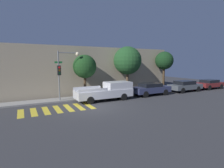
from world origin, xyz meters
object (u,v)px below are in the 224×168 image
sedan_far_end (210,84)px  tree_far_end (164,61)px  pickup_truck (107,91)px  sedan_near_corner (151,89)px  tree_near_corner (85,67)px  sedan_middle (185,86)px  traffic_light_pole (64,68)px  tree_midblock (127,61)px

sedan_far_end → tree_far_end: bearing=163.0°
pickup_truck → tree_far_end: bearing=12.4°
pickup_truck → sedan_far_end: size_ratio=1.33×
pickup_truck → tree_far_end: 10.21m
sedan_near_corner → tree_near_corner: 7.94m
pickup_truck → tree_far_end: tree_far_end is taller
sedan_middle → tree_near_corner: size_ratio=1.01×
sedan_far_end → tree_far_end: 7.86m
pickup_truck → sedan_far_end: (16.35, 0.00, -0.18)m
sedan_middle → tree_far_end: (-1.75, 2.09, 3.21)m
sedan_middle → tree_near_corner: (-12.89, 2.09, 2.56)m
sedan_near_corner → sedan_far_end: 10.77m
traffic_light_pole → pickup_truck: bearing=-17.6°
sedan_middle → tree_far_end: bearing=129.9°
sedan_far_end → pickup_truck: bearing=-180.0°
sedan_far_end → tree_midblock: bearing=170.6°
traffic_light_pole → sedan_middle: bearing=-4.7°
sedan_middle → sedan_far_end: size_ratio=1.08×
sedan_far_end → tree_near_corner: tree_near_corner is taller
pickup_truck → sedan_middle: pickup_truck is taller
sedan_near_corner → sedan_far_end: sedan_near_corner is taller
pickup_truck → sedan_near_corner: bearing=0.0°
tree_midblock → tree_near_corner: bearing=180.0°
pickup_truck → sedan_near_corner: size_ratio=1.24×
tree_far_end → traffic_light_pole: bearing=-176.5°
sedan_far_end → tree_near_corner: bearing=173.4°
pickup_truck → sedan_middle: 11.26m
sedan_middle → tree_midblock: 8.49m
pickup_truck → traffic_light_pole: bearing=162.4°
pickup_truck → tree_midblock: (3.69, 2.09, 3.08)m
sedan_near_corner → tree_midblock: bearing=132.1°
tree_far_end → sedan_far_end: bearing=-17.0°
sedan_middle → tree_near_corner: bearing=170.8°
traffic_light_pole → tree_far_end: (13.51, 0.83, 0.69)m
tree_near_corner → traffic_light_pole: bearing=-160.8°
traffic_light_pole → sedan_near_corner: traffic_light_pole is taller
traffic_light_pole → tree_midblock: bearing=6.1°
sedan_far_end → sedan_middle: bearing=180.0°
tree_midblock → tree_far_end: size_ratio=1.08×
traffic_light_pole → sedan_middle: 15.52m
traffic_light_pole → tree_far_end: size_ratio=0.93×
traffic_light_pole → sedan_near_corner: (9.58, -1.27, -2.52)m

